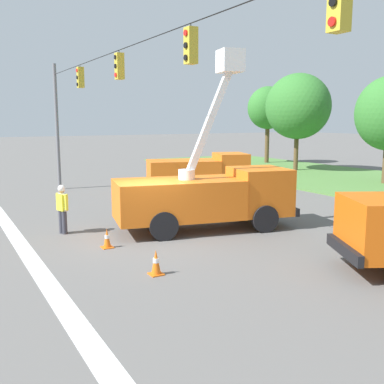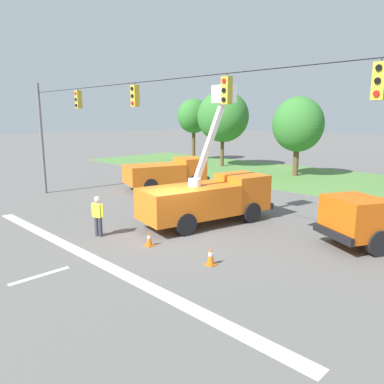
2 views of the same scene
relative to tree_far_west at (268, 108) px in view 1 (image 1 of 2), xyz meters
The scene contains 10 objects.
ground_plane 28.60m from the tree_far_west, 46.93° to the right, with size 200.00×200.00×0.00m, color #605E5B.
signal_gantry 28.16m from the tree_far_west, 46.90° to the right, with size 26.20×0.33×7.20m.
tree_far_west is the anchor object (origin of this frame).
tree_west 6.41m from the tree_far_west, 18.22° to the right, with size 5.45×4.68×7.61m.
utility_truck_bucket_lift 26.50m from the tree_far_west, 43.72° to the right, with size 3.63×6.95×6.53m.
utility_truck_support_near 17.87m from the tree_far_west, 51.49° to the right, with size 3.97×6.24×2.13m.
road_worker 28.85m from the tree_far_west, 53.59° to the right, with size 0.62×0.35×1.77m.
traffic_cone_foreground_right 31.81m from the tree_far_west, 44.20° to the right, with size 0.36×0.36×0.68m.
traffic_cone_mid_left 29.93m from the tree_far_west, 48.75° to the right, with size 0.36×0.36×0.63m.
traffic_cone_near_bucket 22.11m from the tree_far_west, 39.85° to the right, with size 0.36×0.36×0.82m.
Camera 1 is at (13.69, -6.17, 4.06)m, focal length 42.00 mm.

